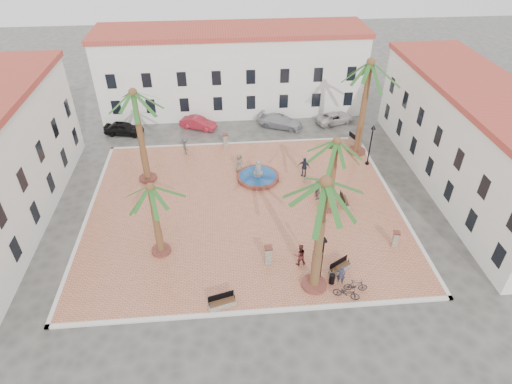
% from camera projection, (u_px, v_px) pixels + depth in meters
% --- Properties ---
extents(ground, '(120.00, 120.00, 0.00)m').
position_uv_depth(ground, '(244.00, 208.00, 36.37)').
color(ground, '#56544F').
rests_on(ground, ground).
extents(plaza, '(26.00, 22.00, 0.15)m').
position_uv_depth(plaza, '(244.00, 207.00, 36.33)').
color(plaza, '#CC7655').
rests_on(plaza, ground).
extents(kerb_n, '(26.30, 0.30, 0.16)m').
position_uv_depth(kerb_n, '(237.00, 143.00, 45.20)').
color(kerb_n, silver).
rests_on(kerb_n, ground).
extents(kerb_s, '(26.30, 0.30, 0.16)m').
position_uv_depth(kerb_s, '(256.00, 312.00, 27.46)').
color(kerb_s, silver).
rests_on(kerb_s, ground).
extents(kerb_e, '(0.30, 22.30, 0.16)m').
position_uv_depth(kerb_e, '(393.00, 199.00, 37.25)').
color(kerb_e, silver).
rests_on(kerb_e, ground).
extents(kerb_w, '(0.30, 22.30, 0.16)m').
position_uv_depth(kerb_w, '(88.00, 216.00, 35.40)').
color(kerb_w, silver).
rests_on(kerb_w, ground).
extents(building_north, '(30.40, 7.40, 9.50)m').
position_uv_depth(building_north, '(232.00, 70.00, 49.70)').
color(building_north, white).
rests_on(building_north, ground).
extents(building_east, '(7.40, 26.40, 9.00)m').
position_uv_depth(building_east, '(474.00, 140.00, 36.76)').
color(building_east, white).
rests_on(building_east, ground).
extents(fountain, '(3.87, 3.87, 2.00)m').
position_uv_depth(fountain, '(258.00, 176.00, 39.51)').
color(fountain, brown).
rests_on(fountain, plaza).
extents(palm_nw, '(5.30, 5.30, 8.88)m').
position_uv_depth(palm_nw, '(135.00, 103.00, 35.19)').
color(palm_nw, brown).
rests_on(palm_nw, plaza).
extents(palm_sw, '(4.63, 4.63, 6.18)m').
position_uv_depth(palm_sw, '(152.00, 196.00, 28.86)').
color(palm_sw, brown).
rests_on(palm_sw, plaza).
extents(palm_s, '(5.61, 5.61, 8.98)m').
position_uv_depth(palm_s, '(324.00, 195.00, 24.69)').
color(palm_s, brown).
rests_on(palm_s, plaza).
extents(palm_e, '(4.98, 4.98, 6.79)m').
position_uv_depth(palm_e, '(336.00, 150.00, 32.79)').
color(palm_e, brown).
rests_on(palm_e, plaza).
extents(palm_ne, '(5.81, 5.81, 9.70)m').
position_uv_depth(palm_ne, '(369.00, 73.00, 38.73)').
color(palm_ne, brown).
rests_on(palm_ne, plaza).
extents(bench_s, '(1.91, 1.01, 0.97)m').
position_uv_depth(bench_s, '(222.00, 303.00, 27.60)').
color(bench_s, gray).
rests_on(bench_s, plaza).
extents(bench_se, '(1.77, 1.35, 0.92)m').
position_uv_depth(bench_se, '(340.00, 268.00, 30.13)').
color(bench_se, gray).
rests_on(bench_se, plaza).
extents(bench_e, '(0.55, 1.70, 0.89)m').
position_uv_depth(bench_e, '(344.00, 202.00, 36.42)').
color(bench_e, gray).
rests_on(bench_e, plaza).
extents(bench_ne, '(1.10, 1.91, 0.96)m').
position_uv_depth(bench_ne, '(355.00, 140.00, 45.08)').
color(bench_ne, gray).
rests_on(bench_ne, plaza).
extents(lamppost_s, '(0.43, 0.43, 3.95)m').
position_uv_depth(lamppost_s, '(323.00, 251.00, 28.06)').
color(lamppost_s, black).
rests_on(lamppost_s, plaza).
extents(lamppost_e, '(0.46, 0.46, 4.24)m').
position_uv_depth(lamppost_e, '(372.00, 138.00, 40.08)').
color(lamppost_e, black).
rests_on(lamppost_e, plaza).
extents(bollard_se, '(0.56, 0.56, 1.56)m').
position_uv_depth(bollard_se, '(268.00, 255.00, 30.43)').
color(bollard_se, gray).
rests_on(bollard_se, plaza).
extents(bollard_n, '(0.58, 0.58, 1.52)m').
position_uv_depth(bollard_n, '(226.00, 141.00, 43.94)').
color(bollard_n, gray).
rests_on(bollard_n, plaza).
extents(bollard_e, '(0.57, 0.57, 1.35)m').
position_uv_depth(bollard_e, '(395.00, 239.00, 31.96)').
color(bollard_e, gray).
rests_on(bollard_e, plaza).
extents(litter_bin, '(0.40, 0.40, 0.77)m').
position_uv_depth(litter_bin, '(332.00, 279.00, 29.14)').
color(litter_bin, black).
rests_on(litter_bin, plaza).
extents(cyclist_a, '(0.65, 0.51, 1.56)m').
position_uv_depth(cyclist_a, '(341.00, 274.00, 28.95)').
color(cyclist_a, '#2B2E43').
rests_on(cyclist_a, plaza).
extents(bicycle_a, '(1.87, 1.26, 0.93)m').
position_uv_depth(bicycle_a, '(346.00, 293.00, 28.06)').
color(bicycle_a, black).
rests_on(bicycle_a, plaza).
extents(cyclist_b, '(0.92, 0.74, 1.78)m').
position_uv_depth(cyclist_b, '(300.00, 255.00, 30.31)').
color(cyclist_b, maroon).
rests_on(cyclist_b, plaza).
extents(bicycle_b, '(1.64, 0.64, 0.96)m').
position_uv_depth(bicycle_b, '(356.00, 286.00, 28.53)').
color(bicycle_b, black).
rests_on(bicycle_b, plaza).
extents(pedestrian_fountain_a, '(1.07, 1.06, 1.87)m').
position_uv_depth(pedestrian_fountain_a, '(239.00, 163.00, 40.18)').
color(pedestrian_fountain_a, '#786551').
rests_on(pedestrian_fountain_a, plaza).
extents(pedestrian_fountain_b, '(1.21, 0.95, 1.92)m').
position_uv_depth(pedestrian_fountain_b, '(304.00, 167.00, 39.57)').
color(pedestrian_fountain_b, '#2A334E').
rests_on(pedestrian_fountain_b, plaza).
extents(pedestrian_north, '(0.96, 1.28, 1.76)m').
position_uv_depth(pedestrian_north, '(186.00, 146.00, 42.84)').
color(pedestrian_north, '#454549').
rests_on(pedestrian_north, plaza).
extents(pedestrian_east, '(0.54, 1.63, 1.75)m').
position_uv_depth(pedestrian_east, '(317.00, 189.00, 36.79)').
color(pedestrian_east, '#716258').
rests_on(pedestrian_east, plaza).
extents(car_black, '(4.47, 2.47, 1.44)m').
position_uv_depth(car_black, '(124.00, 128.00, 46.58)').
color(car_black, black).
rests_on(car_black, ground).
extents(car_red, '(4.26, 2.92, 1.33)m').
position_uv_depth(car_red, '(198.00, 123.00, 47.73)').
color(car_red, '#A71F2D').
rests_on(car_red, ground).
extents(car_silver, '(5.30, 3.82, 1.42)m').
position_uv_depth(car_silver, '(281.00, 121.00, 47.98)').
color(car_silver, '#ADAFB6').
rests_on(car_silver, ground).
extents(car_white, '(4.85, 3.29, 1.23)m').
position_uv_depth(car_white, '(335.00, 118.00, 48.89)').
color(car_white, silver).
rests_on(car_white, ground).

